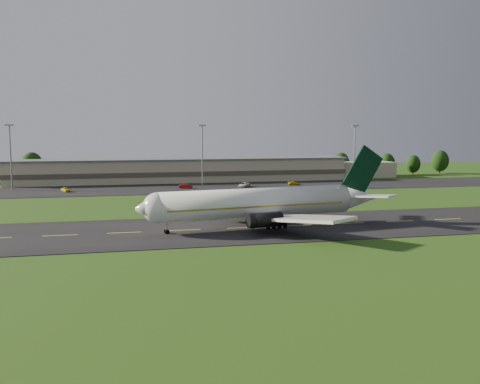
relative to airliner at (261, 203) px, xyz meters
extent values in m
plane|color=#1C4210|center=(-3.64, -0.12, -4.66)|extent=(360.00, 360.00, 0.00)
cube|color=black|center=(-3.64, -0.12, -4.61)|extent=(220.00, 30.00, 0.10)
cube|color=black|center=(-3.64, 71.88, -4.61)|extent=(260.00, 30.00, 0.10)
cylinder|color=white|center=(-0.85, -0.12, 0.14)|extent=(38.41, 10.74, 5.60)
sphere|color=white|center=(-19.67, -2.71, 0.14)|extent=(5.60, 5.60, 5.60)
cone|color=white|center=(-21.65, -2.99, 0.14)|extent=(4.70, 5.87, 5.38)
cone|color=white|center=(21.44, 2.96, 0.14)|extent=(9.67, 6.67, 5.49)
cube|color=olive|center=(-1.34, -0.19, -0.21)|extent=(35.44, 10.37, 0.28)
cube|color=black|center=(-20.26, -2.79, 0.69)|extent=(2.39, 3.25, 0.65)
cube|color=white|center=(4.12, -10.54, -1.36)|extent=(15.96, 19.81, 2.20)
cube|color=white|center=(1.12, 11.26, -1.36)|extent=(12.00, 20.17, 2.20)
cube|color=white|center=(22.12, -2.00, 1.04)|extent=(8.22, 9.23, 0.91)
cube|color=white|center=(20.76, 7.91, 1.04)|extent=(6.68, 9.36, 0.91)
cube|color=black|center=(19.96, 2.75, 1.94)|extent=(5.03, 1.23, 3.00)
cube|color=black|center=(22.43, 3.09, 5.64)|extent=(9.41, 1.73, 10.55)
cylinder|color=black|center=(-1.24, -8.25, -1.76)|extent=(5.92, 3.44, 2.70)
cylinder|color=black|center=(-3.43, 7.60, -1.76)|extent=(5.92, 3.44, 2.70)
cube|color=tan|center=(-3.64, 95.88, -0.66)|extent=(120.00, 15.00, 8.00)
cube|color=#4C4438|center=(-3.64, 95.88, -1.46)|extent=(121.00, 15.40, 1.60)
cube|color=#595B60|center=(-3.64, 95.88, 3.49)|extent=(122.00, 16.00, 0.50)
cube|color=tan|center=(66.36, 97.88, -1.66)|extent=(28.00, 11.00, 6.00)
cylinder|color=gray|center=(-58.64, 79.88, 5.34)|extent=(0.44, 0.44, 20.00)
cube|color=gray|center=(-58.64, 79.88, 15.44)|extent=(2.40, 1.20, 0.50)
cylinder|color=gray|center=(1.36, 79.88, 5.34)|extent=(0.44, 0.44, 20.00)
cube|color=gray|center=(1.36, 79.88, 15.44)|extent=(2.40, 1.20, 0.50)
cylinder|color=gray|center=(56.36, 79.88, 5.34)|extent=(0.44, 0.44, 20.00)
cube|color=gray|center=(56.36, 79.88, 15.44)|extent=(2.40, 1.20, 0.50)
cylinder|color=black|center=(-56.35, 105.60, -2.97)|extent=(0.56, 0.56, 3.38)
ellipsoid|color=black|center=(-56.35, 105.60, 1.15)|extent=(7.88, 7.88, 9.85)
cylinder|color=black|center=(-38.73, 105.27, -3.50)|extent=(0.56, 0.56, 2.32)
ellipsoid|color=black|center=(-38.73, 105.27, -0.66)|extent=(5.42, 5.42, 6.77)
cylinder|color=black|center=(38.79, 106.65, -3.34)|extent=(0.56, 0.56, 2.64)
ellipsoid|color=black|center=(38.79, 106.65, -0.11)|extent=(6.16, 6.16, 7.70)
cylinder|color=black|center=(63.23, 107.04, -3.18)|extent=(0.56, 0.56, 2.96)
ellipsoid|color=black|center=(63.23, 107.04, 0.44)|extent=(6.91, 6.91, 8.64)
cylinder|color=black|center=(82.73, 104.86, -3.25)|extent=(0.56, 0.56, 2.82)
ellipsoid|color=black|center=(82.73, 104.86, 0.20)|extent=(6.59, 6.59, 8.24)
cylinder|color=black|center=(94.87, 104.91, -3.38)|extent=(0.56, 0.56, 2.57)
ellipsoid|color=black|center=(94.87, 104.91, -0.24)|extent=(5.99, 5.99, 7.49)
cylinder|color=black|center=(108.90, 106.97, -3.09)|extent=(0.56, 0.56, 3.14)
ellipsoid|color=black|center=(108.90, 106.97, 0.75)|extent=(7.33, 7.33, 9.16)
imported|color=yellow|center=(-41.86, 69.63, -3.90)|extent=(3.21, 4.19, 1.33)
imported|color=#A80B10|center=(-5.42, 71.39, -3.85)|extent=(4.57, 2.45, 1.43)
imported|color=silver|center=(13.78, 71.11, -3.85)|extent=(4.99, 5.55, 1.43)
imported|color=gold|center=(31.63, 73.40, -3.96)|extent=(4.32, 2.28, 1.19)
camera|label=1|loc=(-26.52, -97.40, 13.86)|focal=40.00mm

